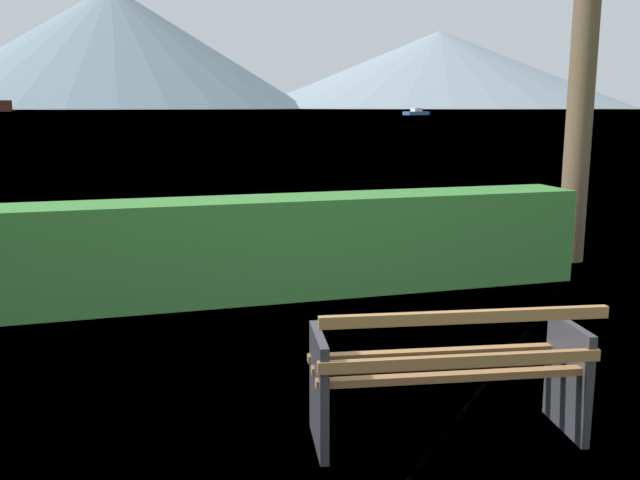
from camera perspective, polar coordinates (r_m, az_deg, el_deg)
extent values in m
plane|color=#567A38|center=(4.39, 10.09, -15.49)|extent=(1400.00, 1400.00, 0.00)
plane|color=#6B8EA3|center=(310.75, -16.16, 10.16)|extent=(620.00, 620.00, 0.00)
cube|color=olive|center=(4.04, 11.13, -10.93)|extent=(1.58, 0.31, 0.04)
cube|color=olive|center=(4.21, 10.30, -9.98)|extent=(1.58, 0.31, 0.04)
cube|color=olive|center=(4.38, 9.53, -9.11)|extent=(1.58, 0.31, 0.04)
cube|color=olive|center=(3.93, 11.54, -9.69)|extent=(1.58, 0.29, 0.06)
cube|color=olive|center=(3.80, 11.92, -6.19)|extent=(1.58, 0.29, 0.06)
cube|color=#2D2D33|center=(4.07, -0.10, -12.22)|extent=(0.13, 0.51, 0.68)
cube|color=#2D2D33|center=(4.51, 19.68, -10.54)|extent=(0.13, 0.51, 0.68)
cube|color=#387A33|center=(7.24, -1.59, -0.45)|extent=(6.10, 0.71, 1.02)
cylinder|color=brown|center=(9.26, 20.83, 14.13)|extent=(0.32, 0.32, 5.13)
cube|color=#335693|center=(155.19, 7.90, 10.26)|extent=(6.85, 4.60, 0.76)
cube|color=silver|center=(155.19, 7.91, 10.53)|extent=(2.75, 2.27, 0.71)
cone|color=slate|center=(543.53, -16.57, 14.87)|extent=(284.33, 284.33, 86.69)
cone|color=gray|center=(593.65, 9.70, 13.58)|extent=(306.61, 306.61, 61.76)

